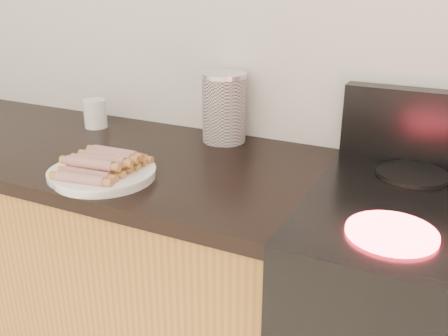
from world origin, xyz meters
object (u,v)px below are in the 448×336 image
at_px(canister, 224,107).
at_px(mug, 95,114).
at_px(main_plate, 104,175).
at_px(side_plate, 92,173).

distance_m(canister, mug, 0.47).
bearing_deg(main_plate, mug, 131.87).
height_order(main_plate, side_plate, same).
distance_m(main_plate, canister, 0.45).
height_order(canister, mug, canister).
relative_size(side_plate, mug, 2.42).
xyz_separation_m(main_plate, side_plate, (-0.04, 0.00, -0.00)).
bearing_deg(canister, main_plate, -109.38).
xyz_separation_m(side_plate, mug, (-0.27, 0.35, 0.04)).
relative_size(side_plate, canister, 1.08).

